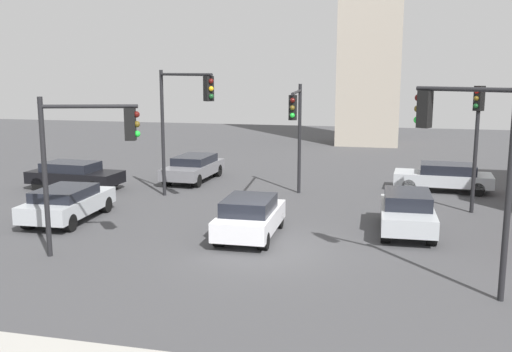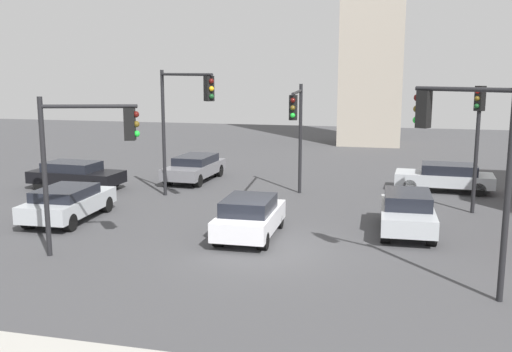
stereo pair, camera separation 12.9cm
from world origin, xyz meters
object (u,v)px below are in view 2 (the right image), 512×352
(traffic_light_0, at_px, (478,125))
(car_0, at_px, (75,174))
(traffic_light_2, at_px, (466,144))
(car_3, at_px, (195,167))
(car_4, at_px, (445,177))
(car_5, at_px, (407,212))
(car_6, at_px, (68,202))
(traffic_light_3, at_px, (88,145))
(traffic_light_1, at_px, (297,119))
(traffic_light_4, at_px, (183,107))
(car_1, at_px, (250,216))

(traffic_light_0, bearing_deg, car_0, -50.26)
(traffic_light_2, bearing_deg, traffic_light_0, -69.88)
(traffic_light_0, distance_m, car_3, 14.50)
(car_0, distance_m, car_3, 6.13)
(traffic_light_0, distance_m, car_4, 5.26)
(traffic_light_2, bearing_deg, car_5, -48.13)
(car_6, bearing_deg, traffic_light_3, -142.21)
(traffic_light_1, xyz_separation_m, car_5, (4.77, -3.94, -2.95))
(traffic_light_3, xyz_separation_m, car_5, (9.75, 5.11, -2.76))
(traffic_light_2, relative_size, car_3, 1.21)
(traffic_light_1, bearing_deg, car_4, 116.34)
(traffic_light_1, height_order, car_3, traffic_light_1)
(traffic_light_0, height_order, traffic_light_2, traffic_light_2)
(car_0, distance_m, car_5, 16.48)
(traffic_light_4, height_order, car_1, traffic_light_4)
(traffic_light_4, relative_size, car_6, 1.30)
(traffic_light_0, height_order, traffic_light_3, traffic_light_0)
(traffic_light_2, xyz_separation_m, car_0, (-17.21, 9.63, -3.21))
(traffic_light_0, bearing_deg, car_1, -13.67)
(traffic_light_4, xyz_separation_m, car_1, (4.15, -4.54, -3.49))
(car_6, bearing_deg, car_5, -86.36)
(traffic_light_3, bearing_deg, traffic_light_1, 44.37)
(traffic_light_1, relative_size, car_3, 1.11)
(car_5, bearing_deg, car_0, -106.42)
(car_0, relative_size, car_1, 1.15)
(traffic_light_0, xyz_separation_m, car_1, (-8.06, -5.68, -2.88))
(car_5, bearing_deg, traffic_light_3, -64.12)
(traffic_light_0, height_order, traffic_light_4, traffic_light_4)
(traffic_light_1, distance_m, traffic_light_4, 4.99)
(traffic_light_4, bearing_deg, car_1, -6.65)
(traffic_light_4, bearing_deg, car_0, -153.10)
(car_5, bearing_deg, car_6, -85.54)
(traffic_light_1, distance_m, car_4, 8.35)
(car_4, xyz_separation_m, car_5, (-1.87, -8.02, 0.05))
(traffic_light_3, distance_m, car_1, 6.05)
(traffic_light_4, height_order, car_6, traffic_light_4)
(car_0, xyz_separation_m, car_3, (4.99, 3.56, -0.00))
(traffic_light_2, xyz_separation_m, car_4, (0.61, 13.48, -3.21))
(car_1, bearing_deg, traffic_light_0, -55.96)
(traffic_light_2, height_order, traffic_light_4, traffic_light_4)
(car_5, bearing_deg, car_3, -126.96)
(traffic_light_1, height_order, car_4, traffic_light_1)
(traffic_light_1, xyz_separation_m, car_3, (-6.19, 3.78, -3.00))
(car_5, bearing_deg, car_1, -71.68)
(traffic_light_0, bearing_deg, traffic_light_4, -43.51)
(traffic_light_3, distance_m, car_4, 17.76)
(car_4, bearing_deg, traffic_light_0, 103.09)
(car_6, bearing_deg, traffic_light_4, -42.79)
(traffic_light_3, distance_m, car_3, 13.19)
(traffic_light_3, relative_size, car_5, 1.19)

